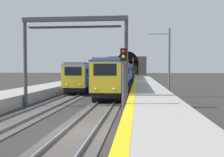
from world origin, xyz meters
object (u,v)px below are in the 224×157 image
object	(u,v)px
train_main_approaching	(127,71)
railway_signal_mid	(133,69)
railway_signal_far	(136,68)
overhead_signal_gantry	(75,40)
train_adjacent_platform	(100,73)
railway_signal_near	(124,77)
catenary_mast_near	(169,62)

from	to	relation	value
train_main_approaching	railway_signal_mid	size ratio (longest dim) A/B	16.61
railway_signal_far	overhead_signal_gantry	world-z (taller)	overhead_signal_gantry
railway_signal_far	overhead_signal_gantry	distance (m)	91.61
train_main_approaching	overhead_signal_gantry	bearing A→B (deg)	-3.04
train_adjacent_platform	overhead_signal_gantry	world-z (taller)	overhead_signal_gantry
railway_signal_near	catenary_mast_near	bearing A→B (deg)	162.39
train_adjacent_platform	railway_signal_mid	xyz separation A→B (m)	(-3.34, -6.37, 0.78)
railway_signal_near	overhead_signal_gantry	distance (m)	6.87
catenary_mast_near	railway_signal_mid	bearing A→B (deg)	13.79
train_adjacent_platform	catenary_mast_near	bearing A→B (deg)	26.61
train_main_approaching	railway_signal_mid	distance (m)	17.86
railway_signal_mid	railway_signal_near	bearing A→B (deg)	0.00
railway_signal_near	overhead_signal_gantry	xyz separation A→B (m)	(4.69, 4.15, 2.83)
railway_signal_near	railway_signal_mid	world-z (taller)	railway_signal_mid
railway_signal_far	catenary_mast_near	xyz separation A→B (m)	(-82.98, -4.19, 0.70)
catenary_mast_near	train_main_approaching	bearing A→B (deg)	9.97
railway_signal_far	railway_signal_mid	bearing A→B (deg)	0.00
train_adjacent_platform	overhead_signal_gantry	distance (m)	29.18
railway_signal_near	train_main_approaching	bearing A→B (deg)	-177.70
railway_signal_near	catenary_mast_near	distance (m)	13.90
railway_signal_near	overhead_signal_gantry	size ratio (longest dim) A/B	0.51
railway_signal_far	overhead_signal_gantry	xyz separation A→B (m)	(-91.49, 4.15, 2.25)
overhead_signal_gantry	train_adjacent_platform	bearing A→B (deg)	4.39
train_main_approaching	railway_signal_far	bearing A→B (deg)	177.60
overhead_signal_gantry	railway_signal_far	bearing A→B (deg)	-2.60
overhead_signal_gantry	railway_signal_near	bearing A→B (deg)	-138.52
railway_signal_mid	railway_signal_far	xyz separation A→B (m)	(65.91, 0.00, 0.19)
train_main_approaching	overhead_signal_gantry	world-z (taller)	overhead_signal_gantry
overhead_signal_gantry	catenary_mast_near	distance (m)	12.01
railway_signal_mid	train_main_approaching	bearing A→B (deg)	-173.80
train_adjacent_platform	overhead_signal_gantry	bearing A→B (deg)	3.66
railway_signal_mid	catenary_mast_near	world-z (taller)	catenary_mast_near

